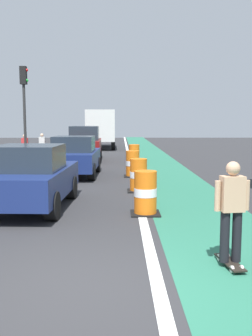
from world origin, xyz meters
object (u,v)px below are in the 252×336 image
object	(u,v)px
traffic_barrel_back	(133,164)
delivery_truck_down_block	(101,127)
parked_sedan_nearest	(31,177)
traffic_barrel_front	(145,193)
pedestrian_waiting	(25,148)
traffic_barrel_far	(134,155)
parked_sedan_second	(75,157)
pedestrian_crossing	(42,146)
parked_suv_third	(85,143)
traffic_light_corner	(24,98)
traffic_barrel_mid	(139,176)
skateboarder_on_lane	(232,210)

from	to	relation	value
traffic_barrel_back	delivery_truck_down_block	size ratio (longest dim) A/B	0.14
parked_sedan_nearest	traffic_barrel_front	xyz separation A→B (m)	(2.98, -0.69, -0.30)
parked_sedan_nearest	traffic_barrel_back	xyz separation A→B (m)	(2.87, 5.89, -0.30)
delivery_truck_down_block	pedestrian_waiting	distance (m)	12.52
traffic_barrel_far	delivery_truck_down_block	world-z (taller)	delivery_truck_down_block
traffic_barrel_back	parked_sedan_second	bearing A→B (deg)	175.33
pedestrian_crossing	pedestrian_waiting	world-z (taller)	same
parked_sedan_nearest	pedestrian_crossing	xyz separation A→B (m)	(-2.31, 12.66, 0.03)
traffic_barrel_back	traffic_barrel_far	distance (m)	4.34
parked_sedan_nearest	parked_suv_third	bearing A→B (deg)	88.95
parked_suv_third	traffic_light_corner	world-z (taller)	traffic_light_corner
pedestrian_crossing	delivery_truck_down_block	bearing A→B (deg)	74.29
parked_sedan_second	traffic_light_corner	size ratio (longest dim) A/B	0.81
delivery_truck_down_block	pedestrian_crossing	bearing A→B (deg)	-105.71
parked_sedan_nearest	delivery_truck_down_block	world-z (taller)	delivery_truck_down_block
traffic_barrel_mid	pedestrian_crossing	distance (m)	11.50
traffic_barrel_front	traffic_light_corner	distance (m)	12.36
traffic_light_corner	traffic_barrel_mid	bearing A→B (deg)	-53.40
parked_suv_third	delivery_truck_down_block	size ratio (longest dim) A/B	0.61
skateboarder_on_lane	traffic_barrel_far	size ratio (longest dim) A/B	1.55
traffic_barrel_far	pedestrian_waiting	distance (m)	6.15
parked_suv_third	traffic_barrel_front	size ratio (longest dim) A/B	4.27
traffic_barrel_back	pedestrian_crossing	size ratio (longest dim) A/B	0.68
delivery_truck_down_block	pedestrian_crossing	world-z (taller)	delivery_truck_down_block
traffic_light_corner	pedestrian_crossing	size ratio (longest dim) A/B	3.17
traffic_barrel_mid	traffic_barrel_far	distance (m)	7.78
traffic_barrel_front	traffic_barrel_back	distance (m)	6.58
parked_sedan_second	delivery_truck_down_block	bearing A→B (deg)	89.24
traffic_barrel_front	traffic_barrel_far	world-z (taller)	same
traffic_barrel_front	pedestrian_waiting	distance (m)	13.33
parked_suv_third	pedestrian_crossing	distance (m)	2.55
skateboarder_on_lane	traffic_barrel_front	distance (m)	3.66
skateboarder_on_lane	traffic_barrel_back	world-z (taller)	skateboarder_on_lane
traffic_barrel_back	traffic_light_corner	distance (m)	7.42
traffic_barrel_front	pedestrian_waiting	world-z (taller)	pedestrian_waiting
parked_sedan_nearest	traffic_barrel_back	distance (m)	6.56
skateboarder_on_lane	parked_sedan_second	xyz separation A→B (m)	(-3.70, 10.24, -0.08)
skateboarder_on_lane	parked_suv_third	world-z (taller)	parked_suv_third
traffic_barrel_front	traffic_barrel_far	bearing A→B (deg)	89.49
traffic_barrel_back	traffic_light_corner	xyz separation A→B (m)	(-5.47, 4.04, 2.97)
traffic_light_corner	pedestrian_waiting	xyz separation A→B (m)	(-0.37, 1.31, -2.64)
parked_suv_third	traffic_barrel_far	bearing A→B (deg)	-41.06
parked_sedan_second	traffic_barrel_mid	size ratio (longest dim) A/B	3.80
parked_suv_third	traffic_barrel_front	xyz separation A→B (m)	(2.75, -13.40, -0.50)
skateboarder_on_lane	parked_sedan_nearest	bearing A→B (deg)	134.76
parked_suv_third	traffic_barrel_front	bearing A→B (deg)	-78.40
traffic_barrel_far	delivery_truck_down_block	distance (m)	13.25
delivery_truck_down_block	traffic_light_corner	distance (m)	13.75
skateboarder_on_lane	pedestrian_waiting	size ratio (longest dim) A/B	1.05
parked_suv_third	traffic_barrel_far	world-z (taller)	parked_suv_third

